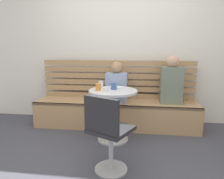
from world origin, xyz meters
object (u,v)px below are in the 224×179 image
(person_adult, at_px, (172,82))
(cup_water_clear, at_px, (101,85))
(person_child_left, at_px, (117,84))
(cup_espresso_small, at_px, (104,90))
(cup_mug_blue, at_px, (114,86))
(booth_bench, at_px, (115,114))
(white_chair, at_px, (108,132))
(cafe_table, at_px, (113,105))
(cup_tumbler_orange, at_px, (98,87))
(plate_small, at_px, (117,87))

(person_adult, distance_m, cup_water_clear, 1.16)
(person_child_left, bearing_deg, cup_water_clear, -112.69)
(cup_espresso_small, bearing_deg, cup_mug_blue, 57.38)
(booth_bench, height_order, cup_water_clear, cup_water_clear)
(person_child_left, height_order, cup_water_clear, person_child_left)
(white_chair, bearing_deg, person_adult, 58.87)
(cup_mug_blue, height_order, cup_espresso_small, cup_mug_blue)
(cafe_table, distance_m, person_child_left, 0.56)
(cafe_table, relative_size, cup_espresso_small, 13.21)
(cup_mug_blue, xyz_separation_m, cup_espresso_small, (-0.11, -0.17, -0.02))
(cafe_table, height_order, white_chair, white_chair)
(person_adult, bearing_deg, cafe_table, -147.53)
(booth_bench, height_order, cafe_table, cafe_table)
(cup_tumbler_orange, distance_m, cup_espresso_small, 0.12)
(cup_water_clear, bearing_deg, cup_espresso_small, -67.23)
(cup_espresso_small, bearing_deg, person_child_left, 81.56)
(booth_bench, relative_size, cafe_table, 3.65)
(white_chair, distance_m, cup_water_clear, 0.98)
(booth_bench, bearing_deg, person_adult, 1.53)
(cup_mug_blue, bearing_deg, cafe_table, -94.59)
(cup_tumbler_orange, distance_m, cup_water_clear, 0.14)
(booth_bench, relative_size, white_chair, 3.18)
(cafe_table, bearing_deg, cup_mug_blue, 85.41)
(person_adult, bearing_deg, cup_water_clear, -156.22)
(cup_mug_blue, height_order, plate_small, cup_mug_blue)
(booth_bench, distance_m, cup_mug_blue, 0.74)
(cup_water_clear, bearing_deg, cup_mug_blue, -10.79)
(plate_small, bearing_deg, booth_bench, 100.31)
(person_child_left, xyz_separation_m, cup_mug_blue, (0.01, -0.47, 0.06))
(cafe_table, xyz_separation_m, person_adult, (0.87, 0.55, 0.26))
(cup_mug_blue, bearing_deg, cup_tumbler_orange, -153.58)
(person_child_left, bearing_deg, white_chair, -87.54)
(booth_bench, height_order, cup_mug_blue, cup_mug_blue)
(booth_bench, distance_m, person_adult, 1.06)
(cup_tumbler_orange, distance_m, cup_mug_blue, 0.23)
(cup_tumbler_orange, bearing_deg, cup_espresso_small, -34.55)
(cup_mug_blue, height_order, cup_water_clear, cup_water_clear)
(cafe_table, distance_m, cup_water_clear, 0.35)
(cup_tumbler_orange, relative_size, cup_espresso_small, 1.79)
(cup_water_clear, height_order, plate_small, cup_water_clear)
(person_child_left, relative_size, cup_tumbler_orange, 6.61)
(white_chair, relative_size, cup_tumbler_orange, 8.50)
(cup_tumbler_orange, bearing_deg, cup_water_clear, 85.59)
(booth_bench, bearing_deg, cup_espresso_small, -96.72)
(booth_bench, xyz_separation_m, plate_small, (0.06, -0.33, 0.52))
(person_adult, bearing_deg, person_child_left, -177.64)
(booth_bench, bearing_deg, cafe_table, -87.08)
(booth_bench, distance_m, cup_water_clear, 0.74)
(person_child_left, distance_m, plate_small, 0.33)
(plate_small, bearing_deg, cup_tumbler_orange, -133.48)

